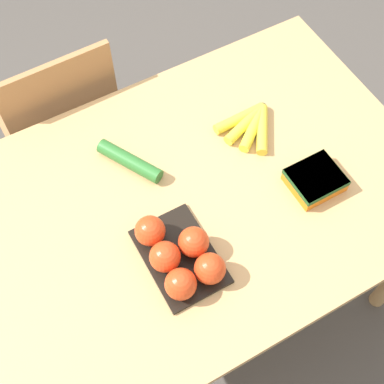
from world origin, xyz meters
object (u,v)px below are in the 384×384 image
object	(u,v)px
chair	(64,125)
banana_bunch	(250,124)
cucumber_near	(130,161)
carrot_bag	(315,179)
tomato_pack	(180,256)

from	to	relation	value
chair	banana_bunch	world-z (taller)	chair
cucumber_near	banana_bunch	bearing A→B (deg)	-8.24
carrot_bag	chair	bearing A→B (deg)	123.48
carrot_bag	banana_bunch	bearing A→B (deg)	101.00
tomato_pack	carrot_bag	xyz separation A→B (m)	(0.46, 0.03, -0.02)
cucumber_near	carrot_bag	bearing A→B (deg)	-36.26
chair	cucumber_near	bearing A→B (deg)	99.00
banana_bunch	tomato_pack	xyz separation A→B (m)	(-0.41, -0.29, 0.03)
chair	cucumber_near	distance (m)	0.57
chair	tomato_pack	bearing A→B (deg)	93.21
chair	tomato_pack	size ratio (longest dim) A/B	3.47
banana_bunch	cucumber_near	bearing A→B (deg)	171.76
carrot_bag	cucumber_near	distance (m)	0.54
chair	carrot_bag	size ratio (longest dim) A/B	6.36
carrot_bag	tomato_pack	bearing A→B (deg)	-176.73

